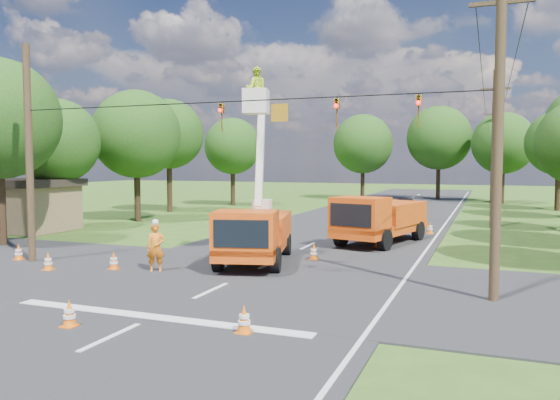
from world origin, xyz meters
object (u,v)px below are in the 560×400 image
at_px(traffic_cone_2, 314,252).
at_px(traffic_cone_3, 378,240).
at_px(tree_left_d, 136,134).
at_px(tree_left_c, 57,141).
at_px(tree_left_e, 169,134).
at_px(traffic_cone_5, 48,262).
at_px(shed, 27,204).
at_px(tree_far_c, 503,143).
at_px(traffic_cone_6, 19,252).
at_px(traffic_cone_4, 114,261).
at_px(pole_right_near, 498,131).
at_px(pole_right_mid, 494,147).
at_px(pole_right_far, 492,153).
at_px(tree_far_b, 439,138).
at_px(tree_right_e, 559,143).
at_px(tree_far_a, 363,144).
at_px(second_truck, 379,219).
at_px(traffic_cone_7, 430,228).
at_px(pole_left, 29,154).
at_px(traffic_cone_1, 244,319).
at_px(traffic_cone_0, 69,314).
at_px(ground_worker, 156,248).
at_px(bucket_truck, 254,222).
at_px(tree_left_f, 233,146).
at_px(distant_car, 403,206).

height_order(traffic_cone_2, traffic_cone_3, same).
bearing_deg(tree_left_d, tree_left_c, -104.04).
bearing_deg(tree_left_e, traffic_cone_3, -32.62).
distance_m(traffic_cone_5, shed, 14.02).
distance_m(tree_left_c, tree_far_c, 42.02).
bearing_deg(traffic_cone_6, traffic_cone_4, -2.58).
relative_size(pole_right_near, pole_right_mid, 1.00).
xyz_separation_m(traffic_cone_3, pole_right_far, (5.22, 30.85, 4.75)).
xyz_separation_m(traffic_cone_6, tree_far_b, (13.33, 44.93, 6.45)).
xyz_separation_m(tree_right_e, tree_far_a, (-18.80, 8.00, 0.38)).
bearing_deg(traffic_cone_5, second_truck, 47.20).
xyz_separation_m(traffic_cone_7, tree_left_d, (-20.13, -0.15, 5.77)).
bearing_deg(traffic_cone_7, pole_left, -134.01).
height_order(traffic_cone_1, traffic_cone_7, same).
bearing_deg(traffic_cone_2, traffic_cone_0, -104.47).
xyz_separation_m(traffic_cone_5, tree_far_b, (10.49, 46.20, 6.45)).
distance_m(traffic_cone_2, tree_far_b, 40.91).
distance_m(traffic_cone_4, tree_left_d, 18.93).
distance_m(traffic_cone_3, shed, 21.35).
bearing_deg(tree_far_a, tree_left_c, -108.69).
bearing_deg(tree_far_a, pole_right_near, -72.57).
bearing_deg(second_truck, traffic_cone_7, 81.71).
bearing_deg(traffic_cone_7, tree_left_e, 162.66).
height_order(second_truck, tree_far_c, tree_far_c).
height_order(pole_right_near, tree_left_d, pole_right_near).
relative_size(traffic_cone_1, traffic_cone_2, 1.00).
height_order(traffic_cone_4, shed, shed).
xyz_separation_m(traffic_cone_1, traffic_cone_6, (-13.13, 5.58, 0.00)).
relative_size(traffic_cone_3, tree_far_c, 0.08).
bearing_deg(tree_left_d, second_truck, -14.79).
distance_m(ground_worker, traffic_cone_5, 4.25).
bearing_deg(pole_left, traffic_cone_5, -30.86).
distance_m(traffic_cone_0, traffic_cone_4, 7.47).
height_order(bucket_truck, pole_right_mid, pole_right_mid).
height_order(pole_right_near, pole_right_far, same).
bearing_deg(tree_left_d, tree_left_f, 89.24).
xyz_separation_m(traffic_cone_1, tree_far_c, (6.70, 47.51, 5.70)).
bearing_deg(traffic_cone_6, tree_left_e, 106.44).
relative_size(bucket_truck, tree_left_e, 0.86).
relative_size(traffic_cone_6, tree_left_d, 0.08).
relative_size(distant_car, traffic_cone_1, 5.38).
bearing_deg(traffic_cone_2, tree_far_c, 77.74).
relative_size(shed, tree_far_a, 0.58).
height_order(tree_left_c, tree_left_f, tree_left_f).
relative_size(traffic_cone_4, shed, 0.13).
xyz_separation_m(second_truck, pole_left, (-12.59, -10.23, 3.19)).
distance_m(shed, tree_left_f, 22.60).
bearing_deg(tree_right_e, traffic_cone_6, -124.63).
bearing_deg(tree_far_c, traffic_cone_7, -99.23).
bearing_deg(distant_car, traffic_cone_2, -76.67).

